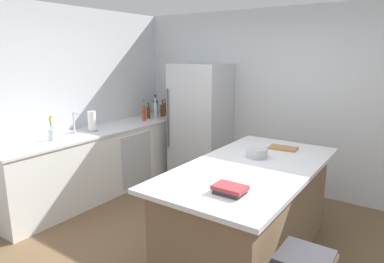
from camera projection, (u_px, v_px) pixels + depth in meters
ground_plane at (198, 258)px, 3.32m from camera, size 7.20×7.20×0.00m
wall_rear at (286, 101)px, 4.84m from camera, size 6.00×0.10×2.60m
wall_left at (43, 106)px, 4.39m from camera, size 0.10×6.00×2.60m
counter_run_left at (102, 161)px, 4.85m from camera, size 0.68×3.04×0.93m
kitchen_island at (250, 210)px, 3.29m from camera, size 1.10×2.16×0.94m
refrigerator at (201, 123)px, 5.26m from camera, size 0.81×0.73×1.82m
sink_faucet at (75, 122)px, 4.44m from camera, size 0.15×0.05×0.30m
flower_vase at (52, 133)px, 4.12m from camera, size 0.08×0.08×0.31m
paper_towel_roll at (92, 121)px, 4.63m from camera, size 0.14×0.14×0.31m
vinegar_bottle at (165, 109)px, 5.82m from camera, size 0.05×0.05×0.29m
whiskey_bottle at (163, 110)px, 5.74m from camera, size 0.08×0.08×0.28m
wine_bottle at (156, 108)px, 5.68m from camera, size 0.07×0.07×0.37m
soda_bottle at (155, 110)px, 5.57m from camera, size 0.07×0.07×0.36m
syrup_bottle at (149, 112)px, 5.55m from camera, size 0.06×0.06×0.26m
olive_oil_bottle at (144, 112)px, 5.46m from camera, size 0.06×0.06×0.32m
hot_sauce_bottle at (144, 115)px, 5.33m from camera, size 0.05×0.05×0.23m
cookbook_stack at (230, 189)px, 2.53m from camera, size 0.25×0.17×0.06m
mixing_bowl at (257, 153)px, 3.42m from camera, size 0.22×0.22×0.09m
cutting_board at (283, 148)px, 3.74m from camera, size 0.31×0.22×0.02m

